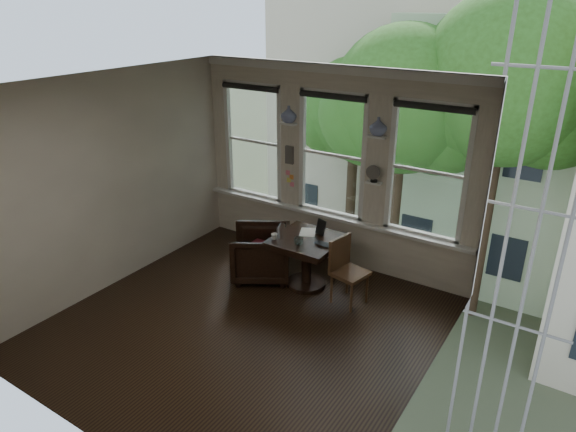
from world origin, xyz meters
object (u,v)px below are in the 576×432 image
Objects in this scene: side_chair_right at (350,273)px; laptop at (323,246)px; mug at (274,237)px; table at (307,262)px; armchair_left at (261,253)px.

side_chair_right reaches higher than laptop.
mug is at bearing -161.65° from laptop.
side_chair_right is at bearing 10.01° from mug.
side_chair_right is at bearing 9.91° from laptop.
mug reaches higher than table.
mug is (-0.69, -0.16, 0.03)m from laptop.
table is 0.72m from armchair_left.
table is at bearing 166.50° from laptop.
mug is (0.33, -0.12, 0.41)m from armchair_left.
side_chair_right is (0.72, -0.08, 0.09)m from table.
table is at bearing 36.34° from mug.
armchair_left is at bearing -168.05° from table.
mug is at bearing 38.42° from armchair_left.
mug is (-1.09, -0.19, 0.33)m from side_chair_right.
table is at bearing 95.89° from side_chair_right.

